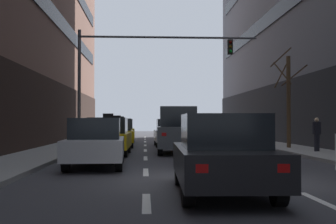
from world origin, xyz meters
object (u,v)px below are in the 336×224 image
at_px(taxi_driving_6, 108,137).
at_px(traffic_signal_0, 135,64).
at_px(taxi_driving_0, 117,133).
at_px(car_driving_5, 222,155).
at_px(street_tree_0, 288,98).
at_px(car_driving_4, 96,143).
at_px(taxi_driving_2, 121,131).
at_px(car_driving_3, 177,130).
at_px(pedestrian_1, 317,132).
at_px(pedestrian_0, 266,129).
at_px(car_driving_1, 170,133).

bearing_deg(taxi_driving_6, traffic_signal_0, 76.95).
bearing_deg(taxi_driving_0, taxi_driving_6, -89.92).
height_order(car_driving_5, street_tree_0, street_tree_0).
bearing_deg(car_driving_4, taxi_driving_2, 90.44).
distance_m(car_driving_3, taxi_driving_6, 3.35).
height_order(car_driving_4, pedestrian_1, pedestrian_1).
bearing_deg(taxi_driving_6, car_driving_5, -73.48).
height_order(taxi_driving_0, car_driving_4, taxi_driving_0).
height_order(pedestrian_0, pedestrian_1, pedestrian_0).
height_order(taxi_driving_0, taxi_driving_2, taxi_driving_2).
bearing_deg(taxi_driving_2, pedestrian_1, -51.79).
relative_size(car_driving_5, pedestrian_1, 2.87).
xyz_separation_m(car_driving_3, pedestrian_0, (6.25, 6.87, -0.03)).
bearing_deg(taxi_driving_6, pedestrian_1, -0.13).
bearing_deg(pedestrian_1, taxi_driving_2, 128.21).
bearing_deg(taxi_driving_0, taxi_driving_2, 90.92).
bearing_deg(car_driving_4, pedestrian_0, 54.45).
bearing_deg(car_driving_1, car_driving_3, -89.97).
bearing_deg(traffic_signal_0, car_driving_4, -96.00).
xyz_separation_m(taxi_driving_6, street_tree_0, (9.32, 3.03, 1.96)).
distance_m(taxi_driving_2, traffic_signal_0, 8.68).
xyz_separation_m(taxi_driving_0, taxi_driving_2, (-0.10, 6.11, 0.01)).
xyz_separation_m(car_driving_4, street_tree_0, (9.30, 8.47, 2.00)).
height_order(car_driving_5, pedestrian_0, pedestrian_0).
relative_size(car_driving_5, taxi_driving_6, 0.99).
bearing_deg(car_driving_5, car_driving_4, 120.18).
xyz_separation_m(car_driving_3, car_driving_4, (-3.19, -6.33, -0.30)).
xyz_separation_m(car_driving_1, traffic_signal_0, (-2.11, -2.06, 3.97)).
height_order(car_driving_1, taxi_driving_2, taxi_driving_2).
distance_m(car_driving_1, taxi_driving_6, 7.53).
bearing_deg(car_driving_5, traffic_signal_0, 97.83).
bearing_deg(pedestrian_1, car_driving_3, 171.92).
bearing_deg(pedestrian_1, street_tree_0, 96.23).
relative_size(taxi_driving_2, car_driving_4, 1.06).
bearing_deg(car_driving_1, pedestrian_0, 8.70).
xyz_separation_m(taxi_driving_0, pedestrian_0, (9.47, 1.49, 0.23)).
bearing_deg(car_driving_1, street_tree_0, -31.68).
bearing_deg(car_driving_1, traffic_signal_0, -135.68).
bearing_deg(taxi_driving_6, car_driving_1, 64.72).
height_order(taxi_driving_2, traffic_signal_0, traffic_signal_0).
bearing_deg(taxi_driving_6, street_tree_0, 18.02).
height_order(car_driving_1, pedestrian_0, pedestrian_0).
bearing_deg(taxi_driving_6, car_driving_4, -89.69).
height_order(taxi_driving_6, street_tree_0, street_tree_0).
height_order(car_driving_4, car_driving_5, car_driving_5).
bearing_deg(car_driving_3, taxi_driving_0, 120.93).
distance_m(street_tree_0, pedestrian_0, 5.04).
distance_m(car_driving_3, pedestrian_0, 9.28).
distance_m(car_driving_3, street_tree_0, 6.69).
bearing_deg(street_tree_0, car_driving_3, -160.69).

